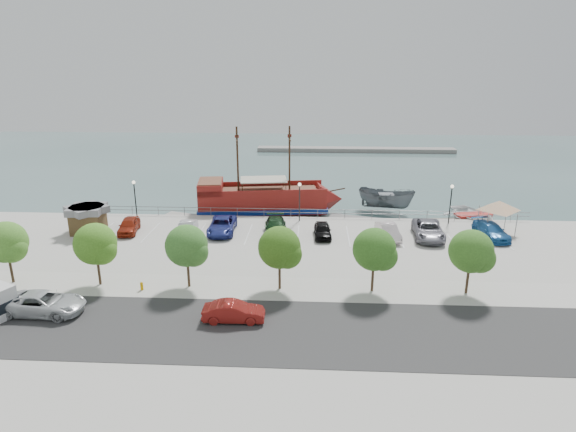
{
  "coord_description": "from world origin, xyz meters",
  "views": [
    {
      "loc": [
        1.4,
        -43.19,
        16.56
      ],
      "look_at": [
        -1.0,
        2.0,
        2.0
      ],
      "focal_mm": 30.0,
      "sensor_mm": 36.0,
      "label": 1
    }
  ],
  "objects": [
    {
      "name": "lamp_post_right",
      "position": [
        16.0,
        6.5,
        2.94
      ],
      "size": [
        0.36,
        0.36,
        4.28
      ],
      "color": "black",
      "rests_on": "land_slab"
    },
    {
      "name": "far_shore",
      "position": [
        10.0,
        55.0,
        -0.6
      ],
      "size": [
        40.0,
        3.0,
        0.8
      ],
      "primitive_type": "cube",
      "color": "gray",
      "rests_on": "ground"
    },
    {
      "name": "parked_car_g",
      "position": [
        12.81,
        1.95,
        0.82
      ],
      "size": [
        3.17,
        6.09,
        1.64
      ],
      "primitive_type": "imported",
      "rotation": [
        0.0,
        0.0,
        -0.08
      ],
      "color": "gray",
      "rests_on": "land_slab"
    },
    {
      "name": "parked_car_e",
      "position": [
        2.44,
        1.68,
        0.69
      ],
      "size": [
        1.8,
        4.11,
        1.38
      ],
      "primitive_type": "imported",
      "rotation": [
        0.0,
        0.0,
        0.04
      ],
      "color": "black",
      "rests_on": "land_slab"
    },
    {
      "name": "parked_car_d",
      "position": [
        -2.27,
        2.08,
        0.76
      ],
      "size": [
        2.54,
        5.41,
        1.53
      ],
      "primitive_type": "imported",
      "rotation": [
        0.0,
        0.0,
        0.08
      ],
      "color": "#143517",
      "rests_on": "land_slab"
    },
    {
      "name": "canopy_tent",
      "position": [
        20.1,
        4.1,
        3.28
      ],
      "size": [
        4.59,
        4.59,
        3.78
      ],
      "rotation": [
        0.0,
        0.0,
        -0.01
      ],
      "color": "slate",
      "rests_on": "land_slab"
    },
    {
      "name": "shed",
      "position": [
        -21.32,
        1.93,
        1.45
      ],
      "size": [
        3.66,
        3.66,
        2.72
      ],
      "rotation": [
        0.0,
        0.0,
        0.11
      ],
      "color": "brown",
      "rests_on": "land_slab"
    },
    {
      "name": "parked_car_c",
      "position": [
        -7.7,
        2.36,
        0.77
      ],
      "size": [
        2.76,
        5.62,
        1.53
      ],
      "primitive_type": "imported",
      "rotation": [
        0.0,
        0.0,
        0.04
      ],
      "color": "navy",
      "rests_on": "land_slab"
    },
    {
      "name": "street_sedan",
      "position": [
        -3.73,
        -14.9,
        0.68
      ],
      "size": [
        4.18,
        1.58,
        1.36
      ],
      "primitive_type": "imported",
      "rotation": [
        0.0,
        0.0,
        1.61
      ],
      "color": "maroon",
      "rests_on": "street"
    },
    {
      "name": "tree_d",
      "position": [
        -0.85,
        -10.07,
        3.3
      ],
      "size": [
        3.3,
        3.2,
        5.0
      ],
      "color": "#473321",
      "rests_on": "sidewalk"
    },
    {
      "name": "parked_car_f",
      "position": [
        8.84,
        1.54,
        0.74
      ],
      "size": [
        2.19,
        4.64,
        1.47
      ],
      "primitive_type": "imported",
      "rotation": [
        0.0,
        0.0,
        0.15
      ],
      "color": "silver",
      "rests_on": "land_slab"
    },
    {
      "name": "lamp_post_left",
      "position": [
        -18.0,
        6.5,
        2.94
      ],
      "size": [
        0.36,
        0.36,
        4.28
      ],
      "color": "black",
      "rests_on": "land_slab"
    },
    {
      "name": "tree_b",
      "position": [
        -14.85,
        -10.07,
        3.3
      ],
      "size": [
        3.3,
        3.2,
        5.0
      ],
      "color": "#473321",
      "rests_on": "sidewalk"
    },
    {
      "name": "ground",
      "position": [
        0.0,
        0.0,
        -1.0
      ],
      "size": [
        160.0,
        160.0,
        0.0
      ],
      "primitive_type": "plane",
      "color": "#426260"
    },
    {
      "name": "dock_west",
      "position": [
        -12.53,
        9.2,
        -0.8
      ],
      "size": [
        7.3,
        4.09,
        0.4
      ],
      "primitive_type": "cube",
      "rotation": [
        0.0,
        0.0,
        -0.32
      ],
      "color": "gray",
      "rests_on": "ground"
    },
    {
      "name": "dock_east",
      "position": [
        17.01,
        9.2,
        -0.79
      ],
      "size": [
        7.6,
        2.78,
        0.42
      ],
      "primitive_type": "cube",
      "rotation": [
        0.0,
        0.0,
        0.09
      ],
      "color": "slate",
      "rests_on": "ground"
    },
    {
      "name": "land_slab",
      "position": [
        0.0,
        -21.0,
        -0.6
      ],
      "size": [
        100.0,
        58.0,
        1.2
      ],
      "primitive_type": "cube",
      "color": "#B0AEA4",
      "rests_on": "ground"
    },
    {
      "name": "seawall_railing",
      "position": [
        0.0,
        7.8,
        0.53
      ],
      "size": [
        50.0,
        0.06,
        1.0
      ],
      "color": "slate",
      "rests_on": "land_slab"
    },
    {
      "name": "lamp_post_mid",
      "position": [
        0.0,
        6.5,
        2.94
      ],
      "size": [
        0.36,
        0.36,
        4.28
      ],
      "color": "black",
      "rests_on": "land_slab"
    },
    {
      "name": "parked_car_b",
      "position": [
        -11.04,
        1.28,
        0.7
      ],
      "size": [
        1.67,
        4.33,
        1.41
      ],
      "primitive_type": "imported",
      "rotation": [
        0.0,
        0.0,
        0.04
      ],
      "color": "silver",
      "rests_on": "land_slab"
    },
    {
      "name": "tree_a",
      "position": [
        -21.85,
        -10.07,
        3.3
      ],
      "size": [
        3.3,
        3.2,
        5.0
      ],
      "color": "#473321",
      "rests_on": "sidewalk"
    },
    {
      "name": "parked_car_h",
      "position": [
        18.98,
        2.26,
        0.73
      ],
      "size": [
        2.92,
        5.34,
        1.47
      ],
      "primitive_type": "imported",
      "rotation": [
        0.0,
        0.0,
        0.18
      ],
      "color": "#215FA2",
      "rests_on": "land_slab"
    },
    {
      "name": "patrol_boat",
      "position": [
        10.34,
        13.75,
        0.35
      ],
      "size": [
        7.43,
        5.12,
        2.69
      ],
      "primitive_type": "imported",
      "rotation": [
        0.0,
        0.0,
        1.17
      ],
      "color": "#595F64",
      "rests_on": "ground"
    },
    {
      "name": "sidewalk",
      "position": [
        0.0,
        -10.0,
        0.01
      ],
      "size": [
        100.0,
        4.0,
        0.05
      ],
      "primitive_type": "cube",
      "color": "#B6B2A9",
      "rests_on": "land_slab"
    },
    {
      "name": "speedboat",
      "position": [
        19.57,
        9.54,
        -0.29
      ],
      "size": [
        6.62,
        7.93,
        1.41
      ],
      "primitive_type": "imported",
      "rotation": [
        0.0,
        0.0,
        0.29
      ],
      "color": "white",
      "rests_on": "ground"
    },
    {
      "name": "street_van",
      "position": [
        -16.92,
        -14.58,
        0.77
      ],
      "size": [
        5.64,
        2.77,
        1.54
      ],
      "primitive_type": "imported",
      "rotation": [
        0.0,
        0.0,
        1.53
      ],
      "color": "silver",
      "rests_on": "street"
    },
    {
      "name": "parked_car_a",
      "position": [
        -17.16,
        1.95,
        0.74
      ],
      "size": [
        2.41,
        4.58,
        1.48
      ],
      "primitive_type": "imported",
      "rotation": [
        0.0,
        0.0,
        0.16
      ],
      "color": "maroon",
      "rests_on": "land_slab"
    },
    {
      "name": "dock_mid",
      "position": [
        7.13,
        9.2,
        -0.78
      ],
      "size": [
        8.06,
        4.26,
        0.44
      ],
      "primitive_type": "cube",
      "rotation": [
        0.0,
        0.0,
        -0.28
      ],
      "color": "slate",
      "rests_on": "ground"
    },
    {
      "name": "tree_e",
      "position": [
        6.15,
        -10.07,
        3.3
      ],
      "size": [
        3.3,
        3.2,
        5.0
      ],
      "color": "#473321",
      "rests_on": "sidewalk"
    },
    {
      "name": "tree_f",
      "position": [
        13.15,
        -10.07,
        3.3
      ],
      "size": [
        3.3,
        3.2,
        5.0
      ],
      "color": "#473321",
      "rests_on": "sidewalk"
    },
    {
      "name": "pirate_ship",
      "position": [
        -3.32,
        11.78,
        0.85
      ],
      "size": [
        17.69,
        7.04,
        11.03
      ],
      "rotation": [
        0.0,
        0.0,
        0.14
      ],
      "color": "maroon",
      "rests_on": "ground"
    },
    {
      "name": "fire_hydrant",
      "position": [
        -11.42,
        -10.8,
        0.38
      ],
      "size": [
        0.24,
        0.24,
        0.69
      ],
      "rotation": [
        0.0,
        0.0,
        -0.09
      ],
      "color": "#D09000",
      "rests_on": "sidewalk"
    },
    {
      "name": "street",
      "position": [
        0.0,
        -16.0,
        0.01
      ],
      "size": [
        100.0,
        8.0,
        0.04
      ],
      "primitive_type": "cube",
      "color": "#323232",
      "rests_on": "land_slab"
    },
    {
      "name": "tree_c",
      "position": [
        -7.85,
        -10.07,
        3.3
      ],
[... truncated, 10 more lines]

